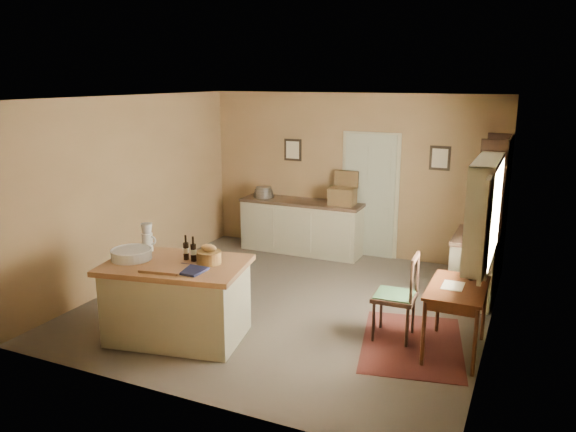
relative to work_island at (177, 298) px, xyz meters
name	(u,v)px	position (x,y,z in m)	size (l,w,h in m)	color
ground	(290,303)	(0.77, 1.44, -0.48)	(5.00, 5.00, 0.00)	brown
wall_back	(351,175)	(0.77, 3.94, 0.87)	(5.00, 0.10, 2.70)	#96734D
wall_front	(175,262)	(0.77, -1.06, 0.87)	(5.00, 0.10, 2.70)	#96734D
wall_left	(133,189)	(-1.73, 1.44, 0.87)	(0.10, 5.00, 2.70)	#96734D
wall_right	(496,226)	(3.27, 1.44, 0.87)	(0.10, 5.00, 2.70)	#96734D
ceiling	(290,97)	(0.77, 1.44, 2.22)	(5.00, 5.00, 0.00)	silver
door	(370,194)	(1.12, 3.91, 0.57)	(0.97, 0.06, 2.11)	#A6AB90
framed_prints	(362,154)	(0.97, 3.92, 1.24)	(2.82, 0.02, 0.38)	black
window	(489,211)	(3.20, 1.24, 1.07)	(0.25, 1.99, 1.12)	#B6B392
work_island	(177,298)	(0.00, 0.00, 0.00)	(1.74, 1.30, 1.20)	#B6B392
sideboard	(302,225)	(0.03, 3.64, 0.00)	(2.12, 0.60, 1.18)	#B6B392
rug	(412,344)	(2.52, 0.93, -0.48)	(1.10, 1.60, 0.01)	#481A15
writing_desk	(457,295)	(2.97, 0.93, 0.19)	(0.59, 0.97, 0.82)	#37190C
desk_chair	(395,297)	(2.28, 1.01, 0.02)	(0.47, 0.47, 1.00)	black
right_cabinet	(474,267)	(2.97, 2.63, -0.02)	(0.56, 1.01, 0.99)	#B6B392
shelving_unit	(495,211)	(3.13, 3.44, 0.59)	(0.36, 0.96, 2.14)	black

